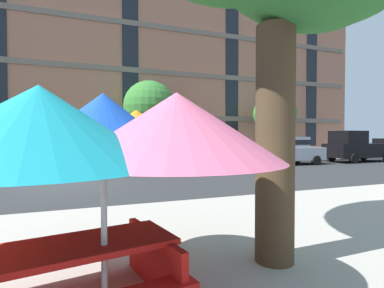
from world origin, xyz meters
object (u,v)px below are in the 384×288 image
at_px(sedan_silver, 289,150).
at_px(pickup_black_midblock, 357,147).
at_px(picnic_table, 81,271).
at_px(pickup_red, 188,150).
at_px(street_tree_middle, 149,107).
at_px(pickup_gray, 64,153).
at_px(street_tree_right, 275,114).
at_px(patio_umbrella, 103,129).

xyz_separation_m(sedan_silver, pickup_black_midblock, (5.93, 0.00, 0.08)).
relative_size(pickup_black_midblock, picnic_table, 2.50).
distance_m(pickup_red, street_tree_middle, 4.68).
bearing_deg(pickup_gray, pickup_black_midblock, 0.00).
bearing_deg(sedan_silver, pickup_gray, 180.00).
distance_m(street_tree_right, picnic_table, 20.81).
bearing_deg(pickup_black_midblock, pickup_red, 180.00).
relative_size(street_tree_right, patio_umbrella, 1.35).
distance_m(pickup_black_midblock, patio_umbrella, 22.37).
height_order(patio_umbrella, picnic_table, patio_umbrella).
bearing_deg(picnic_table, patio_umbrella, -31.96).
relative_size(sedan_silver, pickup_black_midblock, 0.86).
xyz_separation_m(pickup_gray, sedan_silver, (13.24, -0.00, -0.08)).
relative_size(sedan_silver, patio_umbrella, 1.25).
bearing_deg(street_tree_middle, sedan_silver, -23.30).
xyz_separation_m(pickup_gray, street_tree_middle, (4.99, 3.55, 2.70)).
distance_m(pickup_black_midblock, street_tree_right, 6.17).
bearing_deg(pickup_red, pickup_black_midblock, 0.00).
height_order(pickup_gray, pickup_black_midblock, same).
relative_size(pickup_gray, sedan_silver, 1.16).
relative_size(street_tree_middle, patio_umbrella, 1.52).
distance_m(pickup_gray, patio_umbrella, 12.75).
bearing_deg(street_tree_right, sedan_silver, -109.92).
xyz_separation_m(street_tree_middle, street_tree_right, (9.27, -0.73, -0.26)).
relative_size(pickup_red, pickup_black_midblock, 1.00).
bearing_deg(pickup_gray, pickup_red, 0.00).
bearing_deg(pickup_black_midblock, pickup_gray, 180.00).
distance_m(pickup_gray, pickup_red, 6.39).
bearing_deg(pickup_black_midblock, street_tree_right, 150.12).
distance_m(street_tree_middle, street_tree_right, 9.30).
height_order(street_tree_middle, patio_umbrella, street_tree_middle).
bearing_deg(pickup_black_midblock, patio_umbrella, -145.37).
distance_m(pickup_red, patio_umbrella, 13.91).
height_order(pickup_red, patio_umbrella, patio_umbrella).
height_order(pickup_red, sedan_silver, pickup_red).
relative_size(pickup_gray, street_tree_middle, 0.95).
distance_m(pickup_red, picnic_table, 13.86).
height_order(street_tree_middle, picnic_table, street_tree_middle).
relative_size(pickup_red, sedan_silver, 1.16).
distance_m(sedan_silver, pickup_black_midblock, 5.93).
bearing_deg(sedan_silver, patio_umbrella, -134.45).
bearing_deg(pickup_black_midblock, sedan_silver, -180.00).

